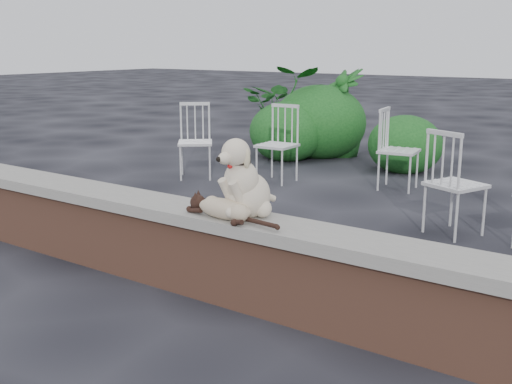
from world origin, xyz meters
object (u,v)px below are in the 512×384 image
Objects in this scene: dog at (249,176)px; chair_e at (399,149)px; cat at (225,208)px; chair_b at (277,144)px; potted_plant_b at (342,113)px; potted_plant_a at (283,110)px; chair_c at (456,183)px; chair_a at (195,141)px.

chair_e is at bearing 108.72° from dog.
cat is at bearing -106.59° from dog.
chair_b is 2.15m from potted_plant_b.
potted_plant_a is (-2.87, 4.92, -0.17)m from dog.
potted_plant_b is at bearing 36.17° from chair_e.
dog reaches higher than chair_e.
dog reaches higher than chair_b.
potted_plant_b is at bearing -25.92° from chair_c.
cat is 0.94× the size of chair_c.
chair_a is 1.05m from chair_b.
potted_plant_a is 0.89m from potted_plant_b.
chair_a reaches higher than cat.
chair_c is 1.78m from chair_e.
chair_a is (-2.74, 2.93, -0.18)m from cat.
chair_b is at bearing -16.98° from chair_a.
chair_c is at bearing -149.63° from chair_e.
chair_e is 0.72× the size of potted_plant_b.
chair_a is at bearing 102.39° from chair_e.
cat is 5.79m from potted_plant_a.
potted_plant_b is at bearing 34.49° from chair_a.
potted_plant_a reaches higher than chair_e.
chair_c reaches higher than cat.
chair_b is (-1.38, -0.47, 0.00)m from chair_e.
potted_plant_a is (-2.41, 1.28, 0.20)m from chair_e.
cat is 4.01m from chair_a.
chair_a is 0.70× the size of potted_plant_a.
chair_e is at bearing -46.11° from potted_plant_b.
potted_plant_a is (-2.79, 5.07, 0.02)m from cat.
cat is at bearing 178.04° from chair_e.
chair_b reaches higher than cat.
dog is at bearing 73.41° from cat.
chair_c and chair_e have the same top height.
potted_plant_a is at bearing 131.73° from dog.
potted_plant_b is (-0.22, 2.13, 0.18)m from chair_b.
chair_c is at bearing -47.82° from chair_a.
potted_plant_a is at bearing 52.59° from chair_a.
chair_e is (-0.46, 3.64, -0.37)m from dog.
potted_plant_b is (0.75, 2.52, 0.18)m from chair_a.
chair_a is 0.72× the size of potted_plant_b.
dog is at bearing -61.77° from chair_b.
chair_c is at bearing -22.52° from chair_b.
dog reaches higher than chair_c.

